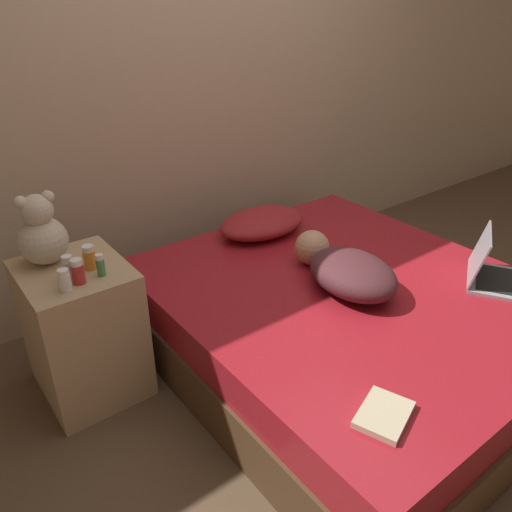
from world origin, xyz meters
The scene contains 14 objects.
ground_plane centered at (0.00, 0.00, 0.00)m, with size 12.00×12.00×0.00m, color brown.
wall_back centered at (0.00, 1.20, 1.30)m, with size 8.00×0.06×2.60m.
bed centered at (0.00, 0.00, 0.21)m, with size 1.62×1.83×0.43m.
nightstand centered at (-1.08, 0.58, 0.31)m, with size 0.43×0.49×0.63m.
pillow centered at (0.03, 0.70, 0.50)m, with size 0.53×0.35×0.13m.
person_lying centered at (-0.02, 0.02, 0.51)m, with size 0.39×0.64×0.18m.
laptop centered at (0.55, -0.37, 0.48)m, with size 0.40×0.37×0.25m.
teddy_bear centered at (-1.14, 0.70, 0.76)m, with size 0.20×0.20×0.31m.
bottle_white centered at (-1.16, 0.42, 0.67)m, with size 0.05×0.05×0.09m.
bottle_green centered at (-1.00, 0.45, 0.67)m, with size 0.03×0.03×0.09m.
bottle_clear centered at (-1.11, 0.51, 0.68)m, with size 0.05×0.05×0.10m.
bottle_red centered at (-1.10, 0.44, 0.68)m, with size 0.05×0.05×0.10m.
bottle_orange centered at (-1.02, 0.53, 0.68)m, with size 0.05×0.05×0.11m.
book centered at (-0.52, -0.64, 0.44)m, with size 0.24×0.21×0.02m.
Camera 1 is at (-1.57, -1.33, 1.64)m, focal length 35.00 mm.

